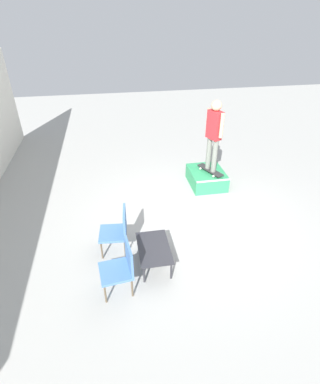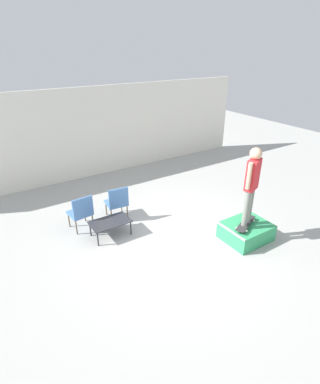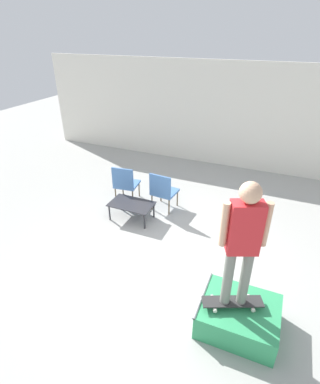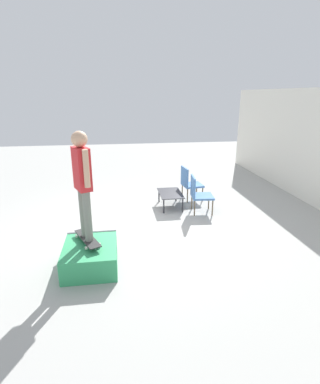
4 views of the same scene
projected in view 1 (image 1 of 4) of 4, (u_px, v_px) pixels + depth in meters
The scene contains 7 objects.
ground_plane at pixel (194, 220), 6.79m from camera, with size 24.00×24.00×0.00m, color #A8A8A3.
skate_ramp_box at pixel (207, 178), 8.05m from camera, with size 1.09×0.89×0.43m.
skateboard_on_ramp at pixel (210, 170), 7.82m from camera, with size 0.83×0.51×0.07m.
person_skater at pixel (214, 130), 7.24m from camera, with size 0.53×0.33×1.80m.
coffee_table at pixel (154, 249), 5.48m from camera, with size 0.95×0.58×0.39m.
patio_chair_left at pixel (121, 266), 4.90m from camera, with size 0.58×0.58×0.94m.
patio_chair_right at pixel (118, 229), 5.71m from camera, with size 0.56×0.56×0.94m.
Camera 1 is at (-5.20, 1.70, 4.14)m, focal length 28.00 mm.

